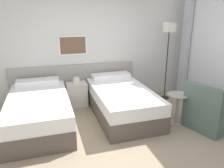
{
  "coord_description": "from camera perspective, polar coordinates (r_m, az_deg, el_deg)",
  "views": [
    {
      "loc": [
        -1.1,
        -3.01,
        2.06
      ],
      "look_at": [
        0.12,
        0.96,
        0.73
      ],
      "focal_mm": 35.0,
      "sensor_mm": 36.0,
      "label": 1
    }
  ],
  "objects": [
    {
      "name": "bed_near_door",
      "position": [
        4.42,
        -18.49,
        -6.74
      ],
      "size": [
        1.12,
        2.04,
        0.71
      ],
      "color": "brown",
      "rests_on": "ground_plane"
    },
    {
      "name": "bed_near_window",
      "position": [
        4.65,
        2.49,
        -4.56
      ],
      "size": [
        1.12,
        2.04,
        0.71
      ],
      "color": "brown",
      "rests_on": "ground_plane"
    },
    {
      "name": "floor_lamp",
      "position": [
        5.47,
        14.6,
        11.75
      ],
      "size": [
        0.24,
        0.24,
        1.88
      ],
      "color": "black",
      "rests_on": "ground_plane"
    },
    {
      "name": "side_table",
      "position": [
        4.41,
        16.69,
        -4.9
      ],
      "size": [
        0.41,
        0.41,
        0.61
      ],
      "color": "gray",
      "rests_on": "ground_plane"
    },
    {
      "name": "ground_plane",
      "position": [
        3.81,
        2.59,
        -15.06
      ],
      "size": [
        16.0,
        16.0,
        0.0
      ],
      "primitive_type": "plane",
      "color": "gray"
    },
    {
      "name": "armchair",
      "position": [
        4.51,
        23.99,
        -7.17
      ],
      "size": [
        0.92,
        0.92,
        0.9
      ],
      "rotation": [
        0.0,
        0.0,
        1.88
      ],
      "color": "#4C6056",
      "rests_on": "ground_plane"
    },
    {
      "name": "nightstand",
      "position": [
        5.19,
        -9.18,
        -2.56
      ],
      "size": [
        0.47,
        0.36,
        0.69
      ],
      "color": "beige",
      "rests_on": "ground_plane"
    },
    {
      "name": "wall_headboard",
      "position": [
        5.29,
        -5.34,
        9.3
      ],
      "size": [
        10.0,
        0.1,
        2.7
      ],
      "color": "silver",
      "rests_on": "ground_plane"
    }
  ]
}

